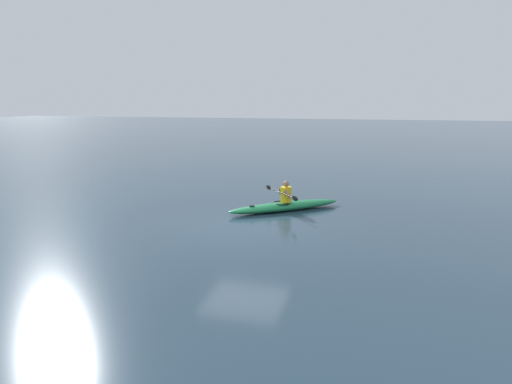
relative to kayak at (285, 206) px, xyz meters
name	(u,v)px	position (x,y,z in m)	size (l,w,h in m)	color
ground_plane	(245,226)	(0.79, 2.25, -0.15)	(160.00, 160.00, 0.00)	#233847
kayak	(285,206)	(0.00, 0.00, 0.00)	(3.71, 3.22, 0.30)	#19723F
kayaker	(286,193)	(0.00, 0.00, 0.47)	(1.55, 1.88, 0.76)	yellow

